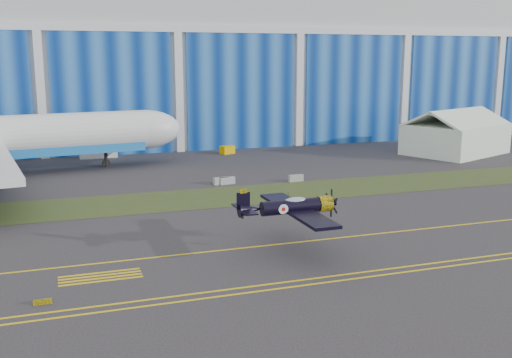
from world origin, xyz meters
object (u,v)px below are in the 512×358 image
object	(u,v)px
warbird	(291,207)
shipping_container	(98,150)
tent	(456,131)
tug	(227,150)

from	to	relation	value
warbird	shipping_container	size ratio (longest dim) A/B	2.04
tent	warbird	bearing A→B (deg)	-162.09
shipping_container	tug	size ratio (longest dim) A/B	2.58
warbird	shipping_container	world-z (taller)	warbird
warbird	tug	bearing A→B (deg)	79.02
tent	shipping_container	distance (m)	59.18
shipping_container	tent	bearing A→B (deg)	-16.39
tent	shipping_container	world-z (taller)	tent
tent	shipping_container	size ratio (longest dim) A/B	3.32
warbird	tent	world-z (taller)	tent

